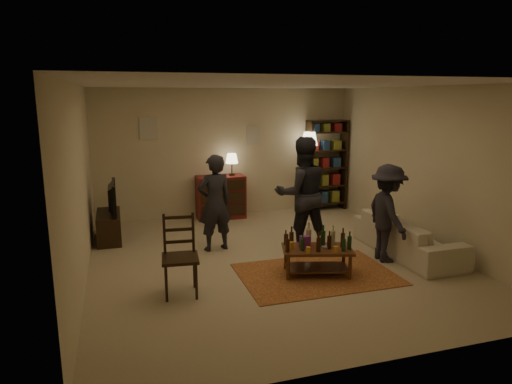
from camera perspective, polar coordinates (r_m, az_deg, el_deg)
name	(u,v)px	position (r m, az deg, el deg)	size (l,w,h in m)	color
floor	(272,260)	(7.29, 1.97, -8.44)	(6.00, 6.00, 0.00)	#C6B793
room_shell	(196,132)	(9.59, -7.55, 7.50)	(6.00, 6.00, 6.00)	beige
rug	(316,274)	(6.76, 7.57, -10.14)	(2.20, 1.50, 0.01)	maroon
coffee_table	(317,250)	(6.63, 7.59, -7.17)	(1.10, 0.79, 0.74)	brown
dining_chair	(180,252)	(6.02, -9.51, -7.35)	(0.51, 0.51, 1.06)	black
tv_stand	(109,219)	(8.53, -17.91, -3.27)	(0.40, 1.00, 1.06)	black
dresser	(221,196)	(9.62, -4.39, -0.49)	(1.00, 0.50, 1.36)	maroon
bookshelf	(326,164)	(10.38, 8.74, 3.46)	(0.90, 0.34, 2.02)	black
floor_lamp	(309,144)	(10.00, 6.67, 5.94)	(0.36, 0.36, 1.77)	black
sofa	(408,236)	(7.83, 18.44, -5.25)	(2.08, 0.81, 0.61)	beige
person_left	(215,203)	(7.55, -5.18, -1.38)	(0.59, 0.39, 1.61)	#222229
person_right	(302,194)	(7.59, 5.74, -0.22)	(0.92, 0.72, 1.89)	#23242A
person_by_sofa	(388,213)	(7.33, 16.12, -2.57)	(0.98, 0.56, 1.52)	#24232A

